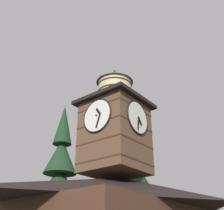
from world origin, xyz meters
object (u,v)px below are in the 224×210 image
Objects in this scene: clock_tower at (115,125)px; flying_bird_high at (103,76)px; moon at (2,190)px; pine_tree_aside at (127,184)px; pine_tree_behind at (58,193)px.

flying_bird_high reaches higher than clock_tower.
pine_tree_aside is at bearing 78.20° from moon.
flying_bird_high is at bearing 17.13° from pine_tree_aside.
pine_tree_aside reaches higher than moon.
flying_bird_high is (13.23, 35.81, 4.44)m from moon.
clock_tower is at bearing 50.04° from flying_bird_high.
flying_bird_high is (-1.29, 3.54, 10.47)m from pine_tree_behind.
moon is 3.68× the size of flying_bird_high.
pine_tree_aside is 8.27× the size of moon.
pine_tree_behind is 0.74× the size of pine_tree_aside.
pine_tree_behind is 6.12× the size of moon.
flying_bird_high is (-3.25, -3.88, 7.04)m from clock_tower.
pine_tree_behind reaches higher than clock_tower.
moon is at bearing -114.21° from pine_tree_behind.
pine_tree_aside is 10.84m from flying_bird_high.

